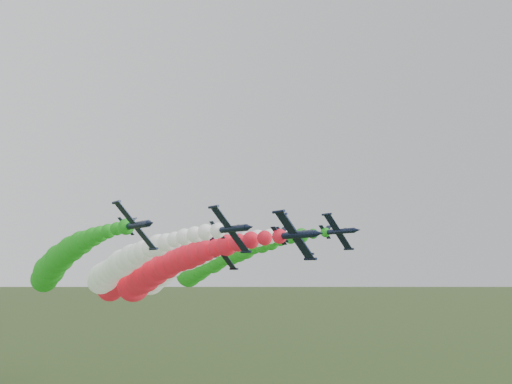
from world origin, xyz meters
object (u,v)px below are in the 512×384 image
Objects in this scene: jet_inner_right at (170,269)px; jet_lead at (155,273)px; jet_outer_left at (56,265)px; jet_trail at (125,278)px; jet_inner_left at (118,268)px; jet_outer_right at (212,263)px.

jet_lead is at bearing -132.28° from jet_inner_right.
jet_inner_right is at bearing -6.51° from jet_outer_left.
jet_outer_left is at bearing -151.75° from jet_trail.
jet_outer_left is at bearing 158.76° from jet_inner_left.
jet_outer_right reaches higher than jet_outer_left.
jet_inner_left is at bearing 119.79° from jet_lead.
jet_outer_right is 1.00× the size of jet_trail.
jet_inner_right reaches higher than jet_lead.
jet_inner_right reaches higher than jet_trail.
jet_outer_left is 0.99× the size of jet_outer_right.
jet_outer_right is at bearing 28.46° from jet_lead.
jet_outer_left reaches higher than jet_trail.
jet_trail is (22.64, 12.17, -3.62)m from jet_outer_left.
jet_outer_left is at bearing 179.34° from jet_outer_right.
jet_outer_right is (43.27, -0.50, 0.60)m from jet_outer_left.
jet_inner_right is 15.50m from jet_outer_right.
jet_lead is 28.63m from jet_outer_right.
jet_lead is 1.00× the size of jet_inner_right.
jet_inner_left reaches higher than jet_lead.
jet_lead is 1.00× the size of jet_trail.
jet_lead is at bearing -37.72° from jet_outer_left.
jet_outer_right is at bearing 10.13° from jet_inner_right.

